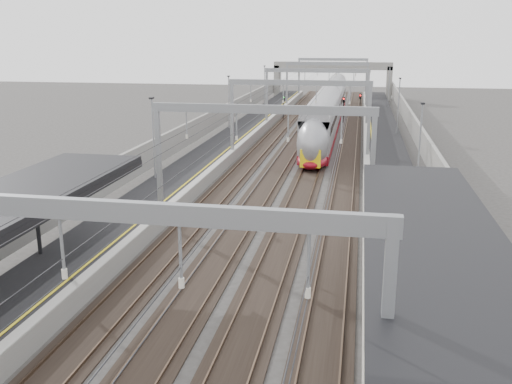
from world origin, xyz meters
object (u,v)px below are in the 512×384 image
at_px(overbridge, 333,71).
at_px(signal_green, 283,103).
at_px(train, 328,114).
at_px(bench, 418,272).

relative_size(overbridge, signal_green, 6.33).
bearing_deg(overbridge, train, -87.78).
bearing_deg(signal_green, overbridge, 80.21).
relative_size(train, signal_green, 14.74).
bearing_deg(overbridge, signal_green, -99.79).
bearing_deg(bench, overbridge, 95.46).
height_order(overbridge, bench, overbridge).
xyz_separation_m(bench, signal_green, (-13.47, 56.30, 0.86)).
height_order(overbridge, train, overbridge).
xyz_separation_m(overbridge, train, (1.50, -38.71, -3.14)).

